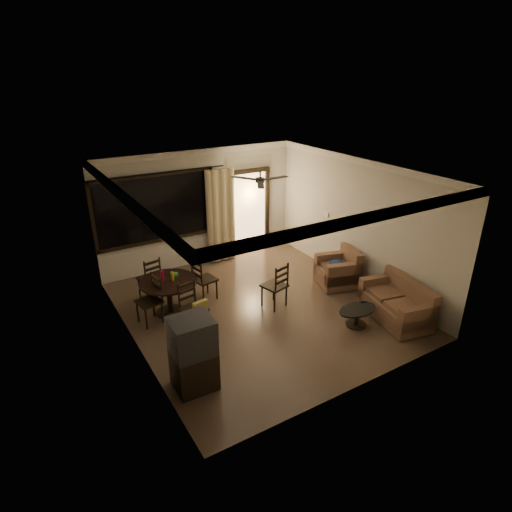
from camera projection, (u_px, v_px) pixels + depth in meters
ground at (260, 309)px, 8.68m from camera, size 5.50×5.50×0.00m
room_shell at (241, 197)px, 9.61m from camera, size 5.50×6.70×5.50m
dining_table at (169, 287)px, 8.33m from camera, size 1.13×1.13×0.93m
dining_chair_west at (150, 309)px, 8.12m from camera, size 0.49×0.49×0.95m
dining_chair_east at (205, 287)px, 8.95m from camera, size 0.49×0.49×0.95m
dining_chair_south at (194, 316)px, 7.84m from camera, size 0.49×0.53×0.95m
dining_chair_north at (150, 286)px, 8.98m from camera, size 0.49×0.49×0.95m
tv_cabinet at (193, 354)px, 6.34m from camera, size 0.64×0.58×1.18m
sofa at (398, 304)px, 8.24m from camera, size 1.06×1.59×0.78m
armchair at (340, 271)px, 9.53m from camera, size 1.02×1.02×0.82m
coffee_table at (357, 314)px, 8.03m from camera, size 0.80×0.48×0.35m
side_chair at (275, 293)px, 8.67m from camera, size 0.52×0.52×0.98m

